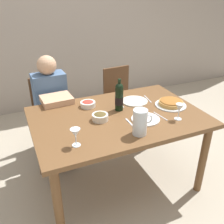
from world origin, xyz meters
TOP-DOWN VIEW (x-y plane):
  - ground_plane at (0.00, 0.00)m, footprint 8.00×8.00m
  - back_wall at (0.00, 2.07)m, footprint 8.00×0.10m
  - dining_table at (0.00, 0.00)m, footprint 1.50×1.00m
  - wine_bottle at (0.05, 0.09)m, footprint 0.08×0.08m
  - water_pitcher at (0.02, -0.34)m, footprint 0.17×0.11m
  - baked_tart at (0.55, -0.02)m, footprint 0.29×0.29m
  - salad_bowl at (-0.19, 0.28)m, footprint 0.14×0.14m
  - olive_bowl at (-0.18, -0.02)m, footprint 0.14×0.14m
  - wine_glass_left_diner at (-0.47, -0.30)m, footprint 0.07×0.07m
  - wine_glass_right_diner at (0.44, -0.27)m, footprint 0.07×0.07m
  - dinner_plate_left_setting at (0.18, -0.17)m, footprint 0.25×0.25m
  - dinner_plate_right_setting at (0.27, 0.19)m, footprint 0.26×0.26m
  - fork_left_setting at (0.03, -0.17)m, footprint 0.02×0.16m
  - knife_left_setting at (0.33, -0.17)m, footprint 0.03×0.18m
  - knife_right_setting at (0.42, 0.19)m, footprint 0.04×0.18m
  - spoon_right_setting at (0.12, 0.19)m, footprint 0.03×0.16m
  - chair_left at (-0.45, 0.89)m, footprint 0.42×0.42m
  - diner_left at (-0.44, 0.65)m, footprint 0.35×0.52m
  - chair_right at (0.44, 0.89)m, footprint 0.43×0.43m

SIDE VIEW (x-z plane):
  - ground_plane at x=0.00m, z-range 0.00..0.00m
  - chair_left at x=-0.45m, z-range 0.06..0.93m
  - chair_right at x=0.44m, z-range 0.06..0.93m
  - diner_left at x=-0.44m, z-range 0.04..1.20m
  - dining_table at x=0.00m, z-range 0.29..1.05m
  - fork_left_setting at x=0.03m, z-range 0.76..0.76m
  - knife_left_setting at x=0.33m, z-range 0.76..0.76m
  - knife_right_setting at x=0.42m, z-range 0.76..0.76m
  - spoon_right_setting at x=0.12m, z-range 0.76..0.76m
  - dinner_plate_left_setting at x=0.18m, z-range 0.76..0.77m
  - dinner_plate_right_setting at x=0.27m, z-range 0.76..0.77m
  - baked_tart at x=0.55m, z-range 0.76..0.82m
  - salad_bowl at x=-0.19m, z-range 0.76..0.82m
  - olive_bowl at x=-0.18m, z-range 0.76..0.83m
  - water_pitcher at x=0.02m, z-range 0.75..0.95m
  - wine_glass_left_diner at x=-0.47m, z-range 0.79..0.93m
  - wine_glass_right_diner at x=0.44m, z-range 0.79..0.93m
  - wine_bottle at x=0.05m, z-range 0.74..1.04m
  - back_wall at x=0.00m, z-range 0.00..2.80m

